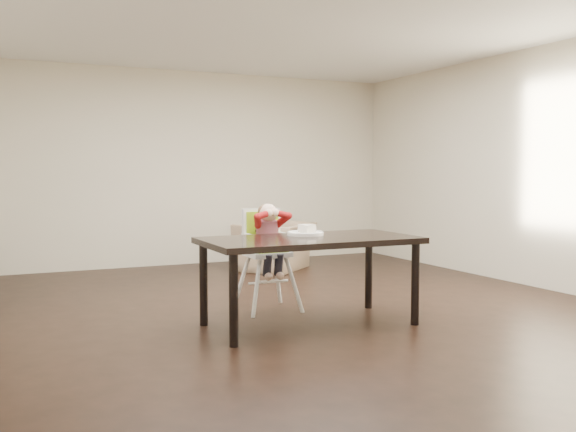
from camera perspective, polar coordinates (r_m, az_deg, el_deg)
ground at (r=5.99m, az=1.11°, el=-8.61°), size 7.00×7.00×0.00m
room_walls at (r=5.87m, az=1.14°, el=9.35°), size 6.02×7.02×2.71m
dining_table at (r=5.42m, az=1.94°, el=-2.75°), size 1.80×0.90×0.75m
high_chair at (r=6.03m, az=-1.93°, el=-1.69°), size 0.42×0.42×1.01m
plate at (r=5.60m, az=1.60°, el=-1.39°), size 0.34×0.34×0.09m
armchair at (r=8.52m, az=-1.15°, el=-1.99°), size 1.13×1.10×0.84m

